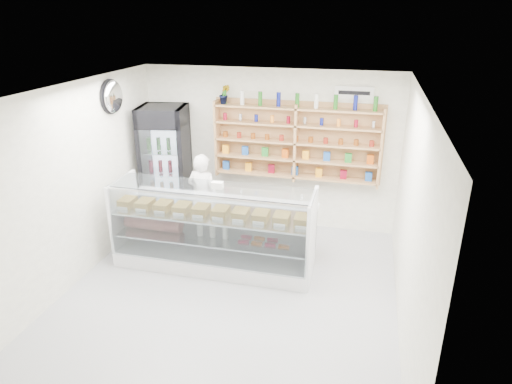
# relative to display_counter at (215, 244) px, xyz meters

# --- Properties ---
(room) EXTENTS (5.00, 5.00, 5.00)m
(room) POSITION_rel_display_counter_xyz_m (0.46, -0.75, 1.04)
(room) COLOR #9D9DA1
(room) RESTS_ON ground
(display_counter) EXTENTS (3.00, 0.90, 1.31)m
(display_counter) POSITION_rel_display_counter_xyz_m (0.00, 0.00, 0.00)
(display_counter) COLOR white
(display_counter) RESTS_ON floor
(shop_worker) EXTENTS (0.59, 0.43, 1.51)m
(shop_worker) POSITION_rel_display_counter_xyz_m (-0.48, 0.85, 0.39)
(shop_worker) COLOR white
(shop_worker) RESTS_ON floor
(drinks_cooler) EXTENTS (0.90, 0.88, 2.17)m
(drinks_cooler) POSITION_rel_display_counter_xyz_m (-1.30, 1.23, 0.73)
(drinks_cooler) COLOR black
(drinks_cooler) RESTS_ON floor
(wall_shelving) EXTENTS (2.84, 0.28, 1.33)m
(wall_shelving) POSITION_rel_display_counter_xyz_m (0.96, 1.59, 1.24)
(wall_shelving) COLOR tan
(wall_shelving) RESTS_ON back_wall
(potted_plant) EXTENTS (0.22, 0.19, 0.33)m
(potted_plant) POSITION_rel_display_counter_xyz_m (-0.29, 1.59, 2.00)
(potted_plant) COLOR #1E6626
(potted_plant) RESTS_ON wall_shelving
(security_mirror) EXTENTS (0.15, 0.50, 0.50)m
(security_mirror) POSITION_rel_display_counter_xyz_m (-1.71, 0.45, 2.09)
(security_mirror) COLOR silver
(security_mirror) RESTS_ON left_wall
(wall_sign) EXTENTS (0.62, 0.03, 0.20)m
(wall_sign) POSITION_rel_display_counter_xyz_m (1.86, 1.72, 2.09)
(wall_sign) COLOR white
(wall_sign) RESTS_ON back_wall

